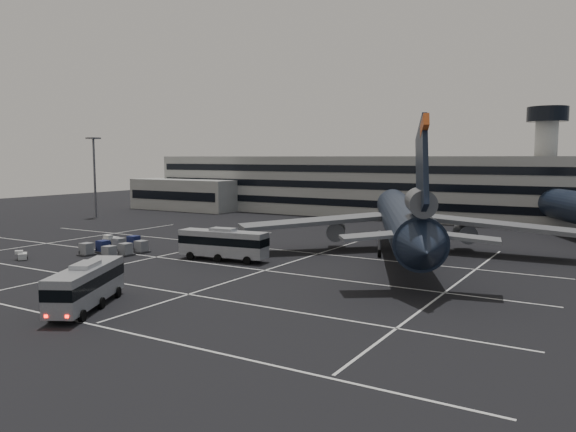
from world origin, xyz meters
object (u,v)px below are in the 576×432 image
(bus_far, at_px, (223,243))
(tug_a, at_px, (110,240))
(uld_cluster, at_px, (117,247))
(trijet_main, at_px, (403,219))
(bus_near, at_px, (86,284))

(bus_far, distance_m, tug_a, 24.21)
(bus_far, relative_size, uld_cluster, 1.16)
(trijet_main, distance_m, uld_cluster, 41.07)
(trijet_main, xyz_separation_m, uld_cluster, (-36.11, -19.06, -4.38))
(trijet_main, distance_m, tug_a, 45.83)
(tug_a, bearing_deg, bus_far, -5.99)
(bus_near, relative_size, uld_cluster, 1.09)
(trijet_main, height_order, bus_far, trijet_main)
(bus_near, height_order, bus_far, bus_far)
(tug_a, distance_m, uld_cluster, 9.06)
(bus_near, distance_m, bus_far, 25.96)
(bus_near, bearing_deg, trijet_main, 41.83)
(trijet_main, bearing_deg, bus_near, -134.13)
(uld_cluster, bearing_deg, bus_far, 11.19)
(bus_far, height_order, tug_a, bus_far)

